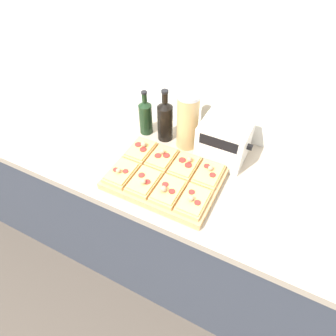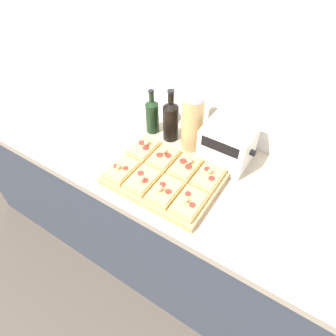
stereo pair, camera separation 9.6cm
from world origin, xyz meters
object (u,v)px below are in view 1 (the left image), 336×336
object	(u,v)px
wine_bottle	(165,120)
toaster_oven	(224,141)
cutting_board	(165,178)
olive_oil_bottle	(146,116)
grain_jar_tall	(188,121)

from	to	relation	value
wine_bottle	toaster_oven	xyz separation A→B (m)	(0.31, -0.00, -0.02)
cutting_board	wine_bottle	distance (m)	0.32
cutting_board	wine_bottle	world-z (taller)	wine_bottle
olive_oil_bottle	cutting_board	bearing A→B (deg)	-47.10
cutting_board	grain_jar_tall	size ratio (longest dim) A/B	1.62
olive_oil_bottle	toaster_oven	size ratio (longest dim) A/B	0.99
olive_oil_bottle	wine_bottle	size ratio (longest dim) A/B	0.87
olive_oil_bottle	wine_bottle	xyz separation A→B (m)	(0.11, -0.00, 0.02)
wine_bottle	olive_oil_bottle	bearing A→B (deg)	180.00
cutting_board	wine_bottle	size ratio (longest dim) A/B	1.73
cutting_board	toaster_oven	world-z (taller)	toaster_oven
cutting_board	toaster_oven	bearing A→B (deg)	57.11
wine_bottle	toaster_oven	size ratio (longest dim) A/B	1.15
cutting_board	olive_oil_bottle	size ratio (longest dim) A/B	1.99
toaster_oven	cutting_board	bearing A→B (deg)	-122.89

